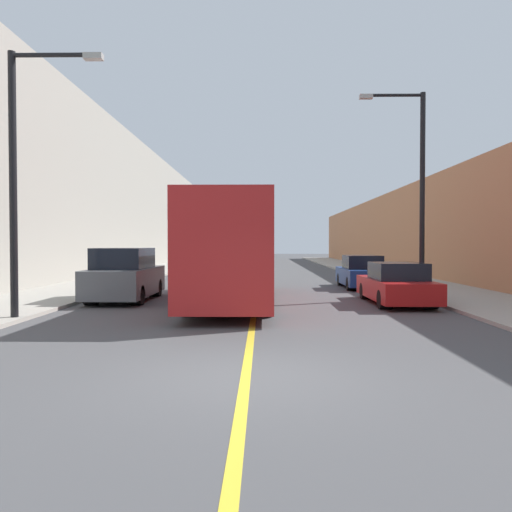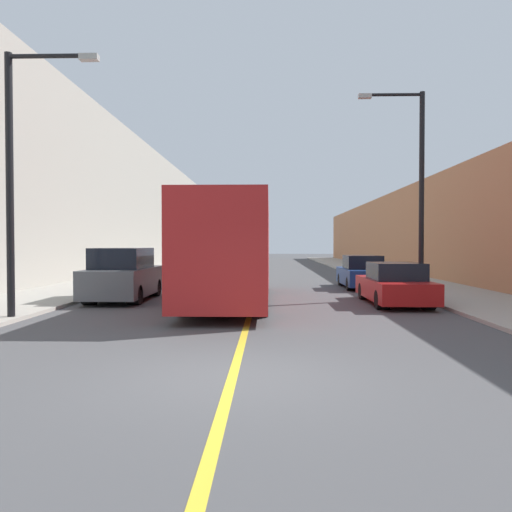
{
  "view_description": "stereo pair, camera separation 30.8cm",
  "coord_description": "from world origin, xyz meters",
  "px_view_note": "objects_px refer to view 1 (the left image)",
  "views": [
    {
      "loc": [
        0.27,
        -7.68,
        2.07
      ],
      "look_at": [
        -0.06,
        15.79,
        1.52
      ],
      "focal_mm": 35.0,
      "sensor_mm": 36.0,
      "label": 1
    },
    {
      "loc": [
        0.58,
        -7.67,
        2.07
      ],
      "look_at": [
        -0.06,
        15.79,
        1.52
      ],
      "focal_mm": 35.0,
      "sensor_mm": 36.0,
      "label": 2
    }
  ],
  "objects_px": {
    "bus": "(234,250)",
    "car_right_mid": "(362,273)",
    "parked_suv_left": "(125,276)",
    "street_lamp_right": "(417,180)",
    "car_right_near": "(396,285)",
    "street_lamp_left": "(21,166)"
  },
  "relations": [
    {
      "from": "bus",
      "to": "car_right_mid",
      "type": "height_order",
      "value": "bus"
    },
    {
      "from": "parked_suv_left",
      "to": "street_lamp_right",
      "type": "height_order",
      "value": "street_lamp_right"
    },
    {
      "from": "parked_suv_left",
      "to": "street_lamp_right",
      "type": "xyz_separation_m",
      "value": [
        11.01,
        1.17,
        3.64
      ]
    },
    {
      "from": "parked_suv_left",
      "to": "car_right_near",
      "type": "xyz_separation_m",
      "value": [
        9.68,
        -0.92,
        -0.24
      ]
    },
    {
      "from": "parked_suv_left",
      "to": "street_lamp_right",
      "type": "relative_size",
      "value": 0.6
    },
    {
      "from": "car_right_near",
      "to": "car_right_mid",
      "type": "relative_size",
      "value": 1.08
    },
    {
      "from": "car_right_near",
      "to": "street_lamp_left",
      "type": "relative_size",
      "value": 0.65
    },
    {
      "from": "car_right_mid",
      "to": "street_lamp_right",
      "type": "distance_m",
      "value": 5.83
    },
    {
      "from": "bus",
      "to": "car_right_near",
      "type": "height_order",
      "value": "bus"
    },
    {
      "from": "parked_suv_left",
      "to": "car_right_near",
      "type": "bearing_deg",
      "value": -5.43
    },
    {
      "from": "bus",
      "to": "car_right_mid",
      "type": "relative_size",
      "value": 2.64
    },
    {
      "from": "car_right_near",
      "to": "street_lamp_left",
      "type": "height_order",
      "value": "street_lamp_left"
    },
    {
      "from": "parked_suv_left",
      "to": "car_right_mid",
      "type": "distance_m",
      "value": 11.1
    },
    {
      "from": "street_lamp_right",
      "to": "car_right_near",
      "type": "bearing_deg",
      "value": -122.36
    },
    {
      "from": "car_right_near",
      "to": "street_lamp_right",
      "type": "relative_size",
      "value": 0.59
    },
    {
      "from": "car_right_near",
      "to": "street_lamp_right",
      "type": "xyz_separation_m",
      "value": [
        1.32,
        2.09,
        3.88
      ]
    },
    {
      "from": "car_right_mid",
      "to": "street_lamp_left",
      "type": "relative_size",
      "value": 0.61
    },
    {
      "from": "street_lamp_right",
      "to": "parked_suv_left",
      "type": "bearing_deg",
      "value": -173.94
    },
    {
      "from": "car_right_mid",
      "to": "car_right_near",
      "type": "bearing_deg",
      "value": -90.36
    },
    {
      "from": "car_right_near",
      "to": "street_lamp_right",
      "type": "height_order",
      "value": "street_lamp_right"
    },
    {
      "from": "street_lamp_right",
      "to": "bus",
      "type": "bearing_deg",
      "value": -167.07
    },
    {
      "from": "car_right_near",
      "to": "parked_suv_left",
      "type": "bearing_deg",
      "value": 174.57
    }
  ]
}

